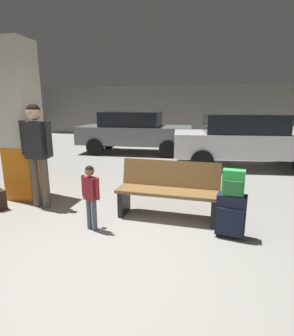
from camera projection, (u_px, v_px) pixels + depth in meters
The scene contains 10 objects.
ground_plane at pixel (161, 178), 6.76m from camera, with size 18.00×18.00×0.10m, color gray.
garage_back_wall at pixel (189, 111), 14.82m from camera, with size 18.00×0.12×2.80m, color slate.
structural_pillar at pixel (21, 123), 4.91m from camera, with size 0.57×0.57×2.88m.
bench at pixel (168, 190), 4.22m from camera, with size 1.62×0.59×0.89m.
suitcase at pixel (231, 215), 3.57m from camera, with size 0.41×0.29×0.60m.
backpack_bright at pixel (233, 183), 3.47m from camera, with size 0.30×0.22×0.34m.
child at pixel (91, 191), 3.73m from camera, with size 0.31×0.23×0.95m.
adult at pixel (37, 145), 4.48m from camera, with size 0.61×0.25×1.78m.
parked_car_far at pixel (134, 131), 9.87m from camera, with size 4.19×1.97×1.51m.
parked_car_near at pixel (245, 139), 7.59m from camera, with size 4.27×2.15×1.51m.
Camera 1 is at (1.13, -2.43, 1.76)m, focal length 28.46 mm.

